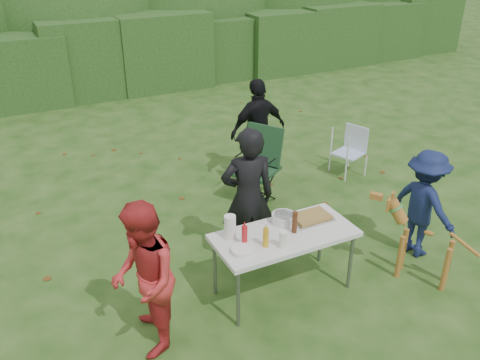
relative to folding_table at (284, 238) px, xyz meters
name	(u,v)px	position (x,y,z in m)	size (l,w,h in m)	color
ground	(249,283)	(-0.26, 0.27, -0.69)	(80.00, 80.00, 0.00)	#1E4211
hedge_row	(90,58)	(-0.26, 8.27, 0.16)	(22.00, 1.40, 1.70)	#23471C
shrub_backdrop	(73,15)	(-0.26, 9.87, 0.91)	(20.00, 2.60, 3.20)	#3D6628
folding_table	(284,238)	(0.00, 0.00, 0.00)	(1.50, 0.70, 0.74)	silver
person_cook	(248,198)	(-0.08, 0.68, 0.16)	(0.62, 0.40, 1.69)	black
person_red_jacket	(144,280)	(-1.55, -0.13, 0.08)	(0.74, 0.58, 1.53)	red
person_black_puffy	(258,130)	(1.09, 2.59, 0.11)	(0.94, 0.39, 1.60)	black
child	(424,204)	(1.85, -0.10, -0.01)	(0.87, 0.50, 1.34)	#141E49
dog	(427,245)	(1.51, -0.53, -0.22)	(0.98, 0.39, 0.93)	#9E6628
camping_chair	(255,166)	(0.70, 1.95, -0.15)	(0.68, 0.68, 1.08)	#1B3F23
lawn_chair	(349,151)	(2.45, 2.07, -0.30)	(0.46, 0.46, 0.78)	#659ADD
food_tray	(311,219)	(0.40, 0.11, 0.06)	(0.45, 0.30, 0.02)	#B7B7BA
focaccia_bread	(311,216)	(0.40, 0.11, 0.09)	(0.40, 0.26, 0.04)	olive
mustard_bottle	(266,238)	(-0.29, -0.12, 0.15)	(0.06, 0.06, 0.20)	gold
ketchup_bottle	(245,236)	(-0.47, -0.01, 0.16)	(0.06, 0.06, 0.22)	red
beer_bottle	(295,222)	(0.10, -0.02, 0.17)	(0.06, 0.06, 0.24)	#47230F
paper_towel_roll	(230,227)	(-0.55, 0.18, 0.18)	(0.12, 0.12, 0.26)	white
cup_stack	(283,240)	(-0.15, -0.21, 0.14)	(0.08, 0.08, 0.18)	white
pasta_bowl	(284,218)	(0.10, 0.20, 0.10)	(0.26, 0.26, 0.10)	silver
plate_stack	(243,250)	(-0.54, -0.11, 0.08)	(0.24, 0.24, 0.05)	white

